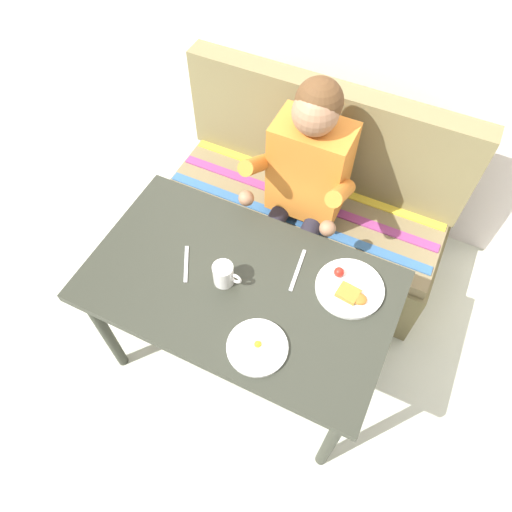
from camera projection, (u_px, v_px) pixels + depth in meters
The scene contains 9 objects.
ground_plane at pixel (243, 356), 2.43m from camera, with size 8.00×8.00×0.00m, color beige.
table at pixel (240, 294), 1.89m from camera, with size 1.20×0.70×0.73m.
couch at pixel (306, 211), 2.54m from camera, with size 1.44×0.56×1.00m.
person at pixel (303, 182), 2.11m from camera, with size 0.45×0.61×1.21m.
plate_breakfast at pixel (349, 288), 1.80m from camera, with size 0.26×0.26×0.05m.
plate_eggs at pixel (257, 347), 1.67m from camera, with size 0.22×0.22×0.04m.
coffee_mug at pixel (224, 274), 1.79m from camera, with size 0.12×0.08×0.10m.
fork at pixel (186, 264), 1.87m from camera, with size 0.01×0.17×0.01m, color silver.
knife at pixel (298, 270), 1.86m from camera, with size 0.01×0.20×0.01m, color silver.
Camera 1 is at (0.47, -0.81, 2.30)m, focal length 33.17 mm.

